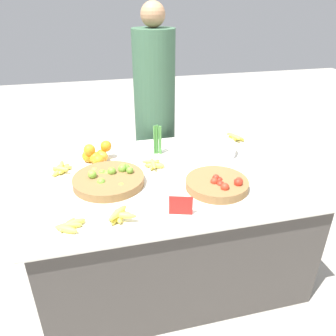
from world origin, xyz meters
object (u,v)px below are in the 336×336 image
at_px(tomato_basket, 217,184).
at_px(vendor_person, 155,120).
at_px(price_sign, 181,205).
at_px(lime_bowl, 109,179).
at_px(metal_bowl, 214,149).

relative_size(tomato_basket, vendor_person, 0.22).
bearing_deg(price_sign, tomato_basket, 52.76).
relative_size(lime_bowl, metal_bowl, 1.39).
relative_size(metal_bowl, vendor_person, 0.18).
bearing_deg(vendor_person, tomato_basket, -81.89).
bearing_deg(metal_bowl, price_sign, -123.42).
relative_size(lime_bowl, tomato_basket, 1.16).
bearing_deg(price_sign, vendor_person, 101.32).
distance_m(tomato_basket, price_sign, 0.35).
bearing_deg(price_sign, lime_bowl, 146.75).
xyz_separation_m(lime_bowl, tomato_basket, (0.62, -0.20, 0.00)).
bearing_deg(vendor_person, lime_bowl, -117.88).
xyz_separation_m(metal_bowl, price_sign, (-0.43, -0.65, 0.01)).
xyz_separation_m(tomato_basket, price_sign, (-0.28, -0.20, 0.03)).
xyz_separation_m(price_sign, vendor_person, (0.13, 1.28, 0.01)).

